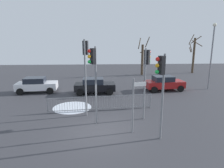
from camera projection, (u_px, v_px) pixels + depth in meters
name	position (u px, v px, depth m)	size (l,w,h in m)	color
ground_plane	(101.00, 130.00, 11.53)	(60.00, 60.00, 0.00)	#38383D
traffic_light_foreground_left	(94.00, 69.00, 11.60)	(0.49, 0.44, 4.70)	slate
traffic_light_foreground_right	(161.00, 78.00, 9.77)	(0.54, 0.38, 4.43)	slate
traffic_light_rear_left	(86.00, 61.00, 13.02)	(0.37, 0.55, 5.10)	slate
traffic_light_mid_right	(146.00, 68.00, 12.52)	(0.46, 0.47, 4.56)	slate
direction_sign_post	(134.00, 103.00, 10.89)	(0.77, 0.26, 3.09)	slate
pedestrian_guard_railing	(101.00, 103.00, 14.59)	(7.54, 0.85, 1.07)	slate
car_black_mid	(95.00, 85.00, 19.11)	(3.82, 1.96, 1.47)	black
car_white_trailing	(36.00, 85.00, 19.46)	(3.92, 2.17, 1.47)	silver
car_red_far	(164.00, 83.00, 20.21)	(3.94, 2.23, 1.47)	maroon
street_lamp	(212.00, 50.00, 20.00)	(0.36, 0.36, 6.61)	slate
bare_tree_left	(142.00, 58.00, 28.60)	(1.55, 1.44, 5.36)	#473828
bare_tree_centre	(194.00, 54.00, 30.03)	(1.91, 1.90, 5.75)	#473828
snow_patch_kerb	(72.00, 107.00, 15.27)	(2.91, 2.91, 0.01)	silver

